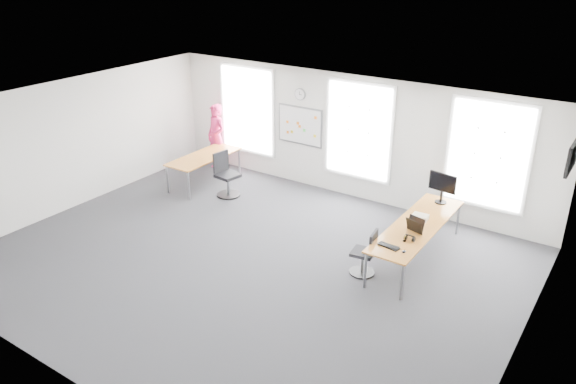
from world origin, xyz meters
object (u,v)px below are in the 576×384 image
Objects in this scene: headphones at (409,238)px; monitor at (442,185)px; desk_right at (417,227)px; chair_left at (226,177)px; person at (216,137)px; chair_right at (366,255)px; desk_left at (204,158)px; keyboard at (389,246)px.

monitor reaches higher than headphones.
desk_right is 5.10m from chair_left.
desk_right is 6.66m from person.
desk_right is at bearing -83.04° from monitor.
monitor is at bearing 97.75° from headphones.
chair_right is 4.74m from chair_left.
chair_left is (0.92, -0.26, -0.22)m from desk_left.
desk_left is at bearing -115.22° from chair_right.
desk_right is 6.04m from desk_left.
chair_right is 4.60× the size of headphones.
monitor is at bearing -73.09° from chair_left.
desk_right is 4.65× the size of monitor.
monitor reaches higher than desk_right.
desk_right is at bearing 143.60° from chair_right.
headphones reaches higher than keyboard.
chair_left reaches higher than keyboard.
chair_left is (-5.08, 0.35, -0.22)m from desk_right.
monitor is (5.10, 0.87, 0.67)m from chair_left.
desk_right is 1.23m from chair_right.
desk_right is 0.71m from headphones.
monitor is (0.02, 1.22, 0.45)m from desk_right.
monitor is (0.58, 2.27, 0.75)m from chair_right.
desk_left is at bearing 174.29° from desk_right.
headphones is (6.58, -2.32, -0.11)m from person.
person is at bearing 165.26° from headphones.
desk_right is at bearing 2.90° from person.
chair_left is at bearing -162.64° from monitor.
desk_left is 6.26m from headphones.
headphones reaches higher than desk_left.
desk_left is 10.59× the size of headphones.
desk_right is 1.30m from monitor.
desk_left is at bearing -166.49° from monitor.
keyboard reaches higher than desk_right.
desk_left is 0.98m from chair_left.
desk_left is (-6.01, 0.60, -0.01)m from desk_right.
desk_left is 1.90× the size of chair_left.
keyboard is at bearing -16.21° from desk_left.
desk_right is 1.48× the size of desk_left.
monitor reaches higher than keyboard.
desk_right is 7.70× the size of keyboard.
person reaches higher than desk_right.
chair_right reaches higher than desk_right.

